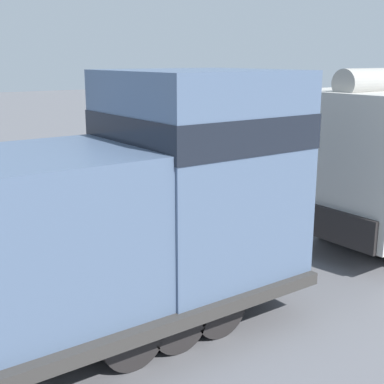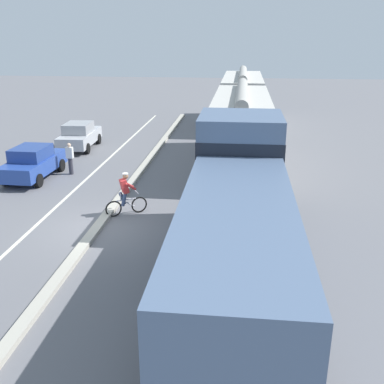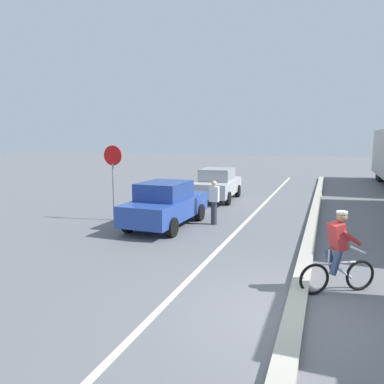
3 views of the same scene
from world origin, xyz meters
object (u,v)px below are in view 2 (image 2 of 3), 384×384
(cyclist, at_px, (125,195))
(pedestrian_by_cars, at_px, (70,158))
(parked_car_blue, at_px, (33,162))
(hopper_car_middle, at_px, (242,98))
(locomotive, at_px, (237,222))
(hopper_car_lead, at_px, (241,127))
(parked_car_silver, at_px, (79,136))

(cyclist, bearing_deg, pedestrian_by_cars, 129.57)
(parked_car_blue, distance_m, pedestrian_by_cars, 1.77)
(parked_car_blue, height_order, pedestrian_by_cars, same)
(hopper_car_middle, bearing_deg, cyclist, -102.78)
(hopper_car_middle, xyz_separation_m, pedestrian_by_cars, (-8.52, -14.32, -1.23))
(locomotive, distance_m, hopper_car_lead, 12.16)
(parked_car_blue, bearing_deg, pedestrian_by_cars, 29.02)
(pedestrian_by_cars, bearing_deg, hopper_car_lead, 17.68)
(locomotive, bearing_deg, parked_car_silver, 123.96)
(hopper_car_middle, height_order, parked_car_silver, hopper_car_middle)
(parked_car_blue, relative_size, pedestrian_by_cars, 2.61)
(pedestrian_by_cars, bearing_deg, hopper_car_middle, 59.24)
(cyclist, relative_size, pedestrian_by_cars, 1.06)
(hopper_car_lead, relative_size, pedestrian_by_cars, 6.54)
(locomotive, relative_size, parked_car_silver, 2.71)
(hopper_car_middle, bearing_deg, locomotive, -90.00)
(locomotive, distance_m, pedestrian_by_cars, 12.75)
(hopper_car_middle, relative_size, cyclist, 6.18)
(locomotive, height_order, parked_car_silver, locomotive)
(parked_car_blue, relative_size, cyclist, 2.47)
(locomotive, height_order, parked_car_blue, locomotive)
(hopper_car_middle, relative_size, pedestrian_by_cars, 6.54)
(hopper_car_lead, bearing_deg, cyclist, -119.58)
(cyclist, bearing_deg, parked_car_blue, 143.88)
(locomotive, height_order, hopper_car_lead, locomotive)
(locomotive, distance_m, cyclist, 6.31)
(locomotive, distance_m, parked_car_silver, 17.79)
(hopper_car_middle, distance_m, parked_car_blue, 18.25)
(hopper_car_middle, bearing_deg, pedestrian_by_cars, -120.76)
(parked_car_silver, xyz_separation_m, cyclist, (5.54, -10.30, 0.00))
(parked_car_blue, bearing_deg, hopper_car_middle, 56.44)
(hopper_car_middle, xyz_separation_m, parked_car_blue, (-10.07, -15.17, -1.26))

